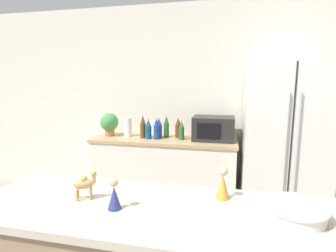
{
  "coord_description": "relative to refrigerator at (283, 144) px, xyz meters",
  "views": [
    {
      "loc": [
        0.3,
        -0.68,
        1.56
      ],
      "look_at": [
        -0.16,
        1.39,
        1.21
      ],
      "focal_mm": 28.0,
      "sensor_mm": 36.0,
      "label": 1
    }
  ],
  "objects": [
    {
      "name": "wise_man_figurine_blue",
      "position": [
        -0.62,
        -1.78,
        0.18
      ],
      "size": [
        0.07,
        0.07,
        0.16
      ],
      "color": "#B28933",
      "rests_on": "bar_counter"
    },
    {
      "name": "back_bottle_6",
      "position": [
        -1.34,
        0.15,
        0.12
      ],
      "size": [
        0.07,
        0.07,
        0.28
      ],
      "color": "#2D6033",
      "rests_on": "back_counter"
    },
    {
      "name": "microwave",
      "position": [
        -0.76,
        0.1,
        0.13
      ],
      "size": [
        0.48,
        0.37,
        0.28
      ],
      "color": "black",
      "rests_on": "back_counter"
    },
    {
      "name": "back_bottle_0",
      "position": [
        -1.61,
        0.04,
        0.13
      ],
      "size": [
        0.07,
        0.07,
        0.29
      ],
      "color": "brown",
      "rests_on": "back_counter"
    },
    {
      "name": "back_bottle_4",
      "position": [
        -1.43,
        0.11,
        0.11
      ],
      "size": [
        0.08,
        0.08,
        0.25
      ],
      "color": "navy",
      "rests_on": "back_counter"
    },
    {
      "name": "back_bottle_5",
      "position": [
        -1.53,
        0.0,
        0.11
      ],
      "size": [
        0.08,
        0.08,
        0.24
      ],
      "color": "navy",
      "rests_on": "back_counter"
    },
    {
      "name": "back_bottle_2",
      "position": [
        -1.19,
        0.14,
        0.11
      ],
      "size": [
        0.07,
        0.07,
        0.26
      ],
      "color": "brown",
      "rests_on": "back_counter"
    },
    {
      "name": "refrigerator",
      "position": [
        0.0,
        0.0,
        0.0
      ],
      "size": [
        0.84,
        0.76,
        1.79
      ],
      "color": "silver",
      "rests_on": "ground_plane"
    },
    {
      "name": "potted_plant",
      "position": [
        -2.07,
        0.06,
        0.16
      ],
      "size": [
        0.23,
        0.23,
        0.29
      ],
      "color": "#9E6B47",
      "rests_on": "back_counter"
    },
    {
      "name": "back_bottle_3",
      "position": [
        -1.43,
        0.0,
        0.11
      ],
      "size": [
        0.07,
        0.07,
        0.26
      ],
      "color": "navy",
      "rests_on": "back_counter"
    },
    {
      "name": "wise_man_figurine_crimson",
      "position": [
        -1.08,
        -1.99,
        0.17
      ],
      "size": [
        0.06,
        0.06,
        0.14
      ],
      "color": "navy",
      "rests_on": "bar_counter"
    },
    {
      "name": "back_counter",
      "position": [
        -1.35,
        0.09,
        -0.45
      ],
      "size": [
        1.76,
        0.63,
        0.89
      ],
      "color": "silver",
      "rests_on": "ground_plane"
    },
    {
      "name": "paper_towel_roll",
      "position": [
        -1.83,
        0.09,
        0.11
      ],
      "size": [
        0.1,
        0.1,
        0.24
      ],
      "color": "white",
      "rests_on": "back_counter"
    },
    {
      "name": "wall_back",
      "position": [
        -0.91,
        0.42,
        0.38
      ],
      "size": [
        8.0,
        0.06,
        2.55
      ],
      "color": "silver",
      "rests_on": "ground_plane"
    },
    {
      "name": "fruit_bowl",
      "position": [
        -0.32,
        -1.9,
        0.15
      ],
      "size": [
        0.26,
        0.26,
        0.06
      ],
      "color": "white",
      "rests_on": "bar_counter"
    },
    {
      "name": "back_bottle_1",
      "position": [
        -1.13,
        0.04,
        0.1
      ],
      "size": [
        0.07,
        0.07,
        0.23
      ],
      "color": "#2D6033",
      "rests_on": "back_counter"
    },
    {
      "name": "camel_figurine",
      "position": [
        -1.26,
        -1.93,
        0.19
      ],
      "size": [
        0.11,
        0.08,
        0.14
      ],
      "color": "tan",
      "rests_on": "bar_counter"
    }
  ]
}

